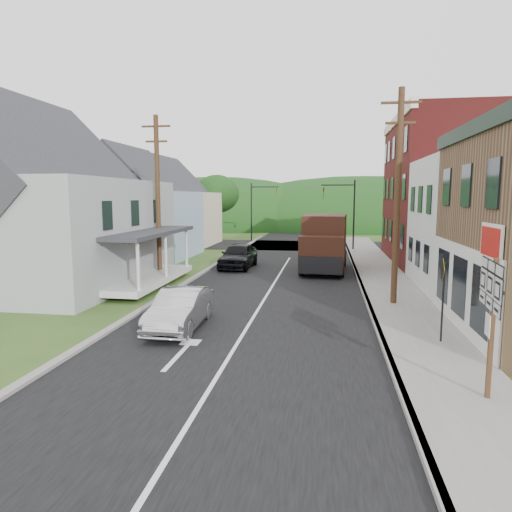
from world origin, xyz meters
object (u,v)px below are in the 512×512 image
at_px(silver_sedan, 180,310).
at_px(route_sign_cluster, 491,308).
at_px(delivery_van, 324,243).
at_px(warning_sign, 443,288).
at_px(dark_sedan, 238,256).

distance_m(silver_sedan, route_sign_cluster, 9.91).
height_order(delivery_van, route_sign_cluster, delivery_van).
bearing_deg(delivery_van, route_sign_cluster, -74.86).
xyz_separation_m(silver_sedan, route_sign_cluster, (8.64, -4.60, 1.51)).
bearing_deg(warning_sign, silver_sedan, -178.76).
height_order(silver_sedan, warning_sign, warning_sign).
distance_m(dark_sedan, warning_sign, 17.10).
distance_m(silver_sedan, dark_sedan, 13.84).
xyz_separation_m(route_sign_cluster, warning_sign, (-0.03, 4.06, -0.36)).
relative_size(dark_sedan, route_sign_cluster, 1.51).
bearing_deg(dark_sedan, route_sign_cluster, -60.94).
relative_size(dark_sedan, delivery_van, 0.75).
bearing_deg(warning_sign, dark_sedan, 127.54).
bearing_deg(warning_sign, delivery_van, 109.54).
bearing_deg(dark_sedan, warning_sign, -54.92).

